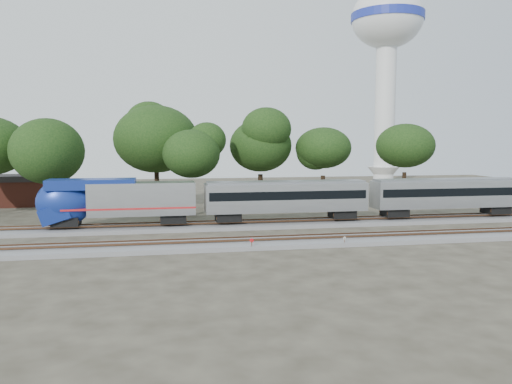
# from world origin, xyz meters

# --- Properties ---
(ground) EXTENTS (160.00, 160.00, 0.00)m
(ground) POSITION_xyz_m (0.00, 0.00, 0.00)
(ground) COLOR #383328
(ground) RESTS_ON ground
(track_far) EXTENTS (160.00, 5.00, 0.73)m
(track_far) POSITION_xyz_m (0.00, 6.00, 0.21)
(track_far) COLOR slate
(track_far) RESTS_ON ground
(track_near) EXTENTS (160.00, 5.00, 0.73)m
(track_near) POSITION_xyz_m (0.00, -4.00, 0.21)
(track_near) COLOR slate
(track_near) RESTS_ON ground
(switch_stand_red) EXTENTS (0.34, 0.16, 1.12)m
(switch_stand_red) POSITION_xyz_m (1.10, -6.38, 0.71)
(switch_stand_red) COLOR #512D19
(switch_stand_red) RESTS_ON ground
(switch_stand_white) EXTENTS (0.29, 0.13, 0.95)m
(switch_stand_white) POSITION_xyz_m (9.75, -6.20, 0.60)
(switch_stand_white) COLOR #512D19
(switch_stand_white) RESTS_ON ground
(switch_lever) EXTENTS (0.57, 0.45, 0.30)m
(switch_lever) POSITION_xyz_m (5.59, -5.52, 0.15)
(switch_lever) COLOR #512D19
(switch_lever) RESTS_ON ground
(water_tower) EXTENTS (14.83, 14.83, 41.06)m
(water_tower) POSITION_xyz_m (39.15, 50.04, 30.42)
(water_tower) COLOR silver
(water_tower) RESTS_ON ground
(brick_building) EXTENTS (9.71, 7.03, 4.54)m
(brick_building) POSITION_xyz_m (-28.69, 30.65, 2.29)
(brick_building) COLOR maroon
(brick_building) RESTS_ON ground
(tree_2) EXTENTS (8.54, 8.54, 12.03)m
(tree_2) POSITION_xyz_m (-20.28, 15.06, 8.38)
(tree_2) COLOR black
(tree_2) RESTS_ON ground
(tree_3) EXTENTS (10.05, 10.05, 14.16)m
(tree_3) POSITION_xyz_m (-7.50, 22.10, 9.87)
(tree_3) COLOR black
(tree_3) RESTS_ON ground
(tree_4) EXTENTS (8.12, 8.12, 11.44)m
(tree_4) POSITION_xyz_m (-2.94, 15.83, 7.97)
(tree_4) COLOR black
(tree_4) RESTS_ON ground
(tree_5) EXTENTS (9.09, 9.09, 12.82)m
(tree_5) POSITION_xyz_m (7.27, 22.00, 8.93)
(tree_5) COLOR black
(tree_5) RESTS_ON ground
(tree_6) EXTENTS (8.77, 8.77, 12.37)m
(tree_6) POSITION_xyz_m (16.12, 20.07, 8.61)
(tree_6) COLOR black
(tree_6) RESTS_ON ground
(tree_7) EXTENTS (9.04, 9.04, 12.74)m
(tree_7) POSITION_xyz_m (30.26, 23.06, 8.87)
(tree_7) COLOR black
(tree_7) RESTS_ON ground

